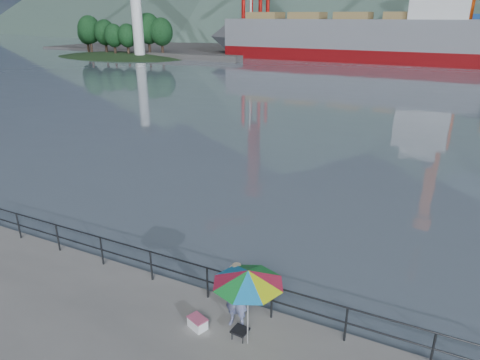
# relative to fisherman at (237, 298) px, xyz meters

# --- Properties ---
(harbor_water) EXTENTS (500.00, 280.00, 0.00)m
(harbor_water) POSITION_rel_fisherman_xyz_m (-2.30, 128.99, -0.86)
(harbor_water) COLOR slate
(harbor_water) RESTS_ON ground
(far_dock) EXTENTS (200.00, 40.00, 0.40)m
(far_dock) POSITION_rel_fisherman_xyz_m (7.70, 91.99, -0.86)
(far_dock) COLOR #514F4C
(far_dock) RESTS_ON ground
(guardrail) EXTENTS (22.00, 0.06, 1.03)m
(guardrail) POSITION_rel_fisherman_xyz_m (-2.30, 0.69, -0.34)
(guardrail) COLOR #2D3033
(guardrail) RESTS_ON ground
(lighthouse_islet) EXTENTS (48.00, 26.40, 19.20)m
(lighthouse_islet) POSITION_rel_fisherman_xyz_m (-57.27, 60.98, -0.60)
(lighthouse_islet) COLOR #263F1E
(lighthouse_islet) RESTS_ON ground
(fisherman) EXTENTS (0.65, 0.45, 1.72)m
(fisherman) POSITION_rel_fisherman_xyz_m (0.00, 0.00, 0.00)
(fisherman) COLOR navy
(fisherman) RESTS_ON ground
(beach_umbrella) EXTENTS (1.84, 1.84, 2.14)m
(beach_umbrella) POSITION_rel_fisherman_xyz_m (0.55, -0.49, 1.10)
(beach_umbrella) COLOR white
(beach_umbrella) RESTS_ON ground
(folding_stool) EXTENTS (0.42, 0.42, 0.26)m
(folding_stool) POSITION_rel_fisherman_xyz_m (0.29, -0.40, -0.72)
(folding_stool) COLOR black
(folding_stool) RESTS_ON ground
(cooler_bag) EXTENTS (0.57, 0.48, 0.28)m
(cooler_bag) POSITION_rel_fisherman_xyz_m (-0.88, -0.56, -0.72)
(cooler_bag) COLOR white
(cooler_bag) RESTS_ON ground
(fishing_rod) EXTENTS (0.31, 1.69, 1.21)m
(fishing_rod) POSITION_rel_fisherman_xyz_m (0.10, 1.17, -0.86)
(fishing_rod) COLOR black
(fishing_rod) RESTS_ON ground
(bulk_carrier) EXTENTS (46.22, 8.00, 14.50)m
(bulk_carrier) POSITION_rel_fisherman_xyz_m (-12.82, 73.82, 3.35)
(bulk_carrier) COLOR #67070A
(bulk_carrier) RESTS_ON ground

